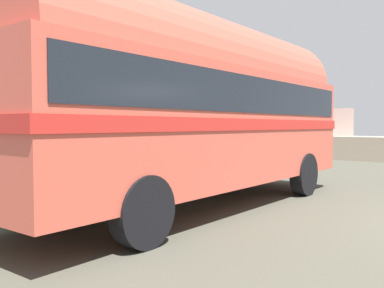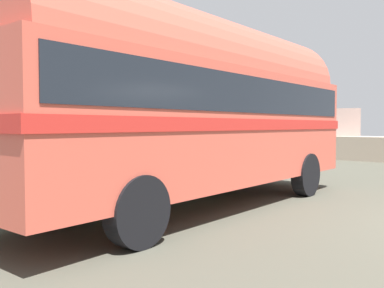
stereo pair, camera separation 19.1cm
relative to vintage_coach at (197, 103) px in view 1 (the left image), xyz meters
The scene contains 2 objects.
vintage_coach is the anchor object (origin of this frame).
second_coach 5.06m from the vintage_coach, behind, with size 2.88×8.70×3.70m.
Camera 1 is at (0.09, -7.86, 1.61)m, focal length 39.12 mm.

